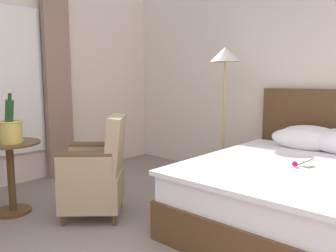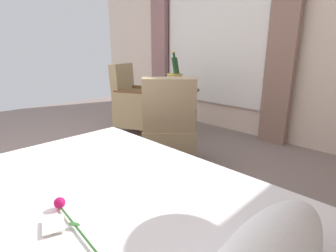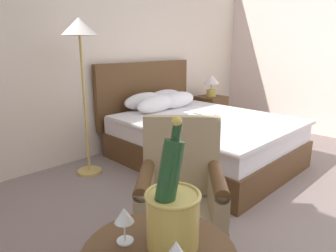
# 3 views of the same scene
# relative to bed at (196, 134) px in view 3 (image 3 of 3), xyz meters

# --- Properties ---
(ground_plane) EXTENTS (7.23, 7.23, 0.00)m
(ground_plane) POSITION_rel_bed_xyz_m (-0.42, -1.80, -0.34)
(ground_plane) COLOR gray
(wall_headboard_side) EXTENTS (5.60, 0.12, 2.71)m
(wall_headboard_side) POSITION_rel_bed_xyz_m (-0.42, 1.12, 1.01)
(wall_headboard_side) COLOR beige
(wall_headboard_side) RESTS_ON ground
(bed) EXTENTS (1.71, 2.20, 1.23)m
(bed) POSITION_rel_bed_xyz_m (0.00, 0.00, 0.00)
(bed) COLOR #55371E
(bed) RESTS_ON ground
(nightstand) EXTENTS (0.48, 0.42, 0.61)m
(nightstand) POSITION_rel_bed_xyz_m (1.24, 0.72, -0.04)
(nightstand) COLOR #55371E
(nightstand) RESTS_ON ground
(bedside_lamp) EXTENTS (0.27, 0.27, 0.37)m
(bedside_lamp) POSITION_rel_bed_xyz_m (1.24, 0.72, 0.51)
(bedside_lamp) COLOR gold
(bedside_lamp) RESTS_ON nightstand
(floor_lamp_brass) EXTENTS (0.39, 0.39, 1.74)m
(floor_lamp_brass) POSITION_rel_bed_xyz_m (-1.23, 0.61, 1.15)
(floor_lamp_brass) COLOR tan
(floor_lamp_brass) RESTS_ON ground
(champagne_bucket) EXTENTS (0.21, 0.21, 0.50)m
(champagne_bucket) POSITION_rel_bed_xyz_m (-2.17, -1.69, 0.52)
(champagne_bucket) COLOR #CEB254
(champagne_bucket) RESTS_ON side_table_round
(wine_glass_near_bucket) EXTENTS (0.08, 0.08, 0.15)m
(wine_glass_near_bucket) POSITION_rel_bed_xyz_m (-2.29, -1.55, 0.49)
(wine_glass_near_bucket) COLOR white
(wine_glass_near_bucket) RESTS_ON side_table_round
(armchair_by_window) EXTENTS (0.80, 0.80, 0.99)m
(armchair_by_window) POSITION_rel_bed_xyz_m (-1.55, -1.16, 0.07)
(armchair_by_window) COLOR #55371E
(armchair_by_window) RESTS_ON ground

